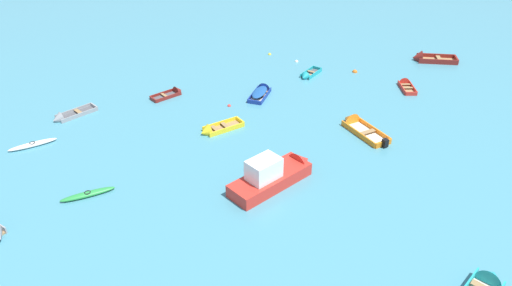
# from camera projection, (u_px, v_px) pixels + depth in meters

# --- Properties ---
(motor_launch_red_near_left) EXTENTS (5.88, 5.41, 2.49)m
(motor_launch_red_near_left) POSITION_uv_depth(u_px,v_px,m) (275.00, 174.00, 30.07)
(motor_launch_red_near_left) COLOR red
(motor_launch_red_near_left) RESTS_ON ground_plane
(rowboat_turquoise_far_back) EXTENTS (2.37, 2.80, 0.88)m
(rowboat_turquoise_far_back) POSITION_uv_depth(u_px,v_px,m) (307.00, 75.00, 44.18)
(rowboat_turquoise_far_back) COLOR #4C4C51
(rowboat_turquoise_far_back) RESTS_ON ground_plane
(rowboat_maroon_distant_center) EXTENTS (2.81, 2.53, 0.94)m
(rowboat_maroon_distant_center) POSITION_uv_depth(u_px,v_px,m) (174.00, 93.00, 41.12)
(rowboat_maroon_distant_center) COLOR #4C4C51
(rowboat_maroon_distant_center) RESTS_ON ground_plane
(rowboat_grey_outer_left) EXTENTS (3.26, 3.18, 1.01)m
(rowboat_grey_outer_left) POSITION_uv_depth(u_px,v_px,m) (65.00, 117.00, 37.44)
(rowboat_grey_outer_left) COLOR #4C4C51
(rowboat_grey_outer_left) RESTS_ON ground_plane
(rowboat_deep_blue_back_row_left) EXTENTS (2.20, 3.48, 1.11)m
(rowboat_deep_blue_back_row_left) POSITION_uv_depth(u_px,v_px,m) (262.00, 91.00, 41.10)
(rowboat_deep_blue_back_row_left) COLOR beige
(rowboat_deep_blue_back_row_left) RESTS_ON ground_plane
(kayak_white_cluster_inner) EXTENTS (3.12, 2.06, 0.31)m
(kayak_white_cluster_inner) POSITION_uv_depth(u_px,v_px,m) (33.00, 144.00, 34.01)
(kayak_white_cluster_inner) COLOR white
(kayak_white_cluster_inner) RESTS_ON ground_plane
(kayak_green_center) EXTENTS (3.19, 1.80, 0.31)m
(kayak_green_center) POSITION_uv_depth(u_px,v_px,m) (88.00, 194.00, 29.18)
(kayak_green_center) COLOR #288C3D
(kayak_green_center) RESTS_ON ground_plane
(rowboat_yellow_outer_right) EXTENTS (3.47, 2.74, 1.05)m
(rowboat_yellow_outer_right) POSITION_uv_depth(u_px,v_px,m) (213.00, 130.00, 35.68)
(rowboat_yellow_outer_right) COLOR #99754C
(rowboat_yellow_outer_right) RESTS_ON ground_plane
(rowboat_red_far_right) EXTENTS (1.04, 2.81, 0.93)m
(rowboat_red_far_right) POSITION_uv_depth(u_px,v_px,m) (405.00, 84.00, 42.54)
(rowboat_red_far_right) COLOR #99754C
(rowboat_red_far_right) RESTS_ON ground_plane
(rowboat_maroon_cluster_outer) EXTENTS (4.41, 2.11, 1.45)m
(rowboat_maroon_cluster_outer) POSITION_uv_depth(u_px,v_px,m) (425.00, 59.00, 47.47)
(rowboat_maroon_cluster_outer) COLOR #99754C
(rowboat_maroon_cluster_outer) RESTS_ON ground_plane
(rowboat_orange_back_row_center) EXTENTS (3.30, 4.57, 1.38)m
(rowboat_orange_back_row_center) POSITION_uv_depth(u_px,v_px,m) (356.00, 125.00, 36.29)
(rowboat_orange_back_row_center) COLOR beige
(rowboat_orange_back_row_center) RESTS_ON ground_plane
(mooring_buoy_far_field) EXTENTS (0.30, 0.30, 0.30)m
(mooring_buoy_far_field) POSITION_uv_depth(u_px,v_px,m) (229.00, 106.00, 39.35)
(mooring_buoy_far_field) COLOR red
(mooring_buoy_far_field) RESTS_ON ground_plane
(mooring_buoy_central) EXTENTS (0.35, 0.35, 0.35)m
(mooring_buoy_central) POSITION_uv_depth(u_px,v_px,m) (297.00, 62.00, 47.39)
(mooring_buoy_central) COLOR silver
(mooring_buoy_central) RESTS_ON ground_plane
(mooring_buoy_outer_edge) EXTENTS (0.34, 0.34, 0.34)m
(mooring_buoy_outer_edge) POSITION_uv_depth(u_px,v_px,m) (270.00, 55.00, 49.01)
(mooring_buoy_outer_edge) COLOR yellow
(mooring_buoy_outer_edge) RESTS_ON ground_plane
(mooring_buoy_trailing) EXTENTS (0.48, 0.48, 0.48)m
(mooring_buoy_trailing) POSITION_uv_depth(u_px,v_px,m) (355.00, 72.00, 45.22)
(mooring_buoy_trailing) COLOR orange
(mooring_buoy_trailing) RESTS_ON ground_plane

